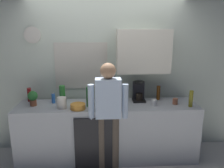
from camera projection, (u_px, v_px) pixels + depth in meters
The scene contains 18 objects.
ground_plane at pixel (108, 167), 3.48m from camera, with size 8.00×8.00×0.00m, color silver.
kitchen_counter at pixel (108, 131), 3.67m from camera, with size 2.80×0.64×0.90m, color #B2B7BC.
dishwasher_panel at pixel (94, 144), 3.34m from camera, with size 0.56×0.02×0.81m, color black.
back_wall_assembly at pixel (110, 71), 3.84m from camera, with size 4.40×0.42×2.60m.
coffee_maker at pixel (139, 92), 3.71m from camera, with size 0.20×0.20×0.33m.
bottle_red_vinegar at pixel (29, 95), 3.69m from camera, with size 0.06×0.06×0.22m, color maroon.
bottle_clear_soda at pixel (62, 94), 3.61m from camera, with size 0.09×0.09×0.28m, color #2D8C33.
bottle_green_wine at pixel (89, 97), 3.44m from camera, with size 0.07×0.07×0.30m, color #195923.
bottle_amber_beer at pixel (158, 93), 3.78m from camera, with size 0.06×0.06×0.23m, color brown.
bottle_dark_sauce at pixel (113, 100), 3.47m from camera, with size 0.06×0.06×0.18m, color black.
bottle_olive_oil at pixel (191, 99), 3.43m from camera, with size 0.06×0.06×0.25m, color olive.
cup_terracotta_mug at pixel (175, 101), 3.57m from camera, with size 0.08×0.08×0.09m, color #B26647.
cup_white_mug at pixel (154, 103), 3.50m from camera, with size 0.08×0.08×0.10m, color white.
mixing_bowl at pixel (78, 106), 3.35m from camera, with size 0.22×0.22×0.08m, color orange.
potted_plant at pixel (33, 97), 3.48m from camera, with size 0.15×0.15×0.23m.
dish_soap at pixel (53, 98), 3.61m from camera, with size 0.06×0.06×0.18m.
storage_canister at pixel (62, 103), 3.36m from camera, with size 0.14×0.14×0.17m, color silver.
person_at_sink at pixel (108, 108), 3.26m from camera, with size 0.57×0.22×1.60m.
Camera 1 is at (-0.12, -3.07, 2.07)m, focal length 36.72 mm.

